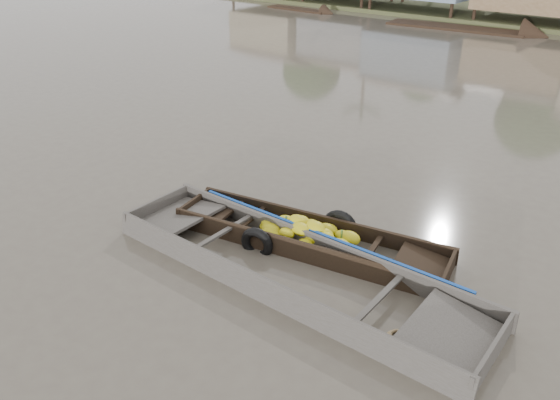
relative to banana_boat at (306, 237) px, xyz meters
The scene contains 3 objects.
ground 1.56m from the banana_boat, 106.73° to the right, with size 120.00×120.00×0.00m, color #51493E.
banana_boat is the anchor object (origin of this frame).
viewer_boat 1.12m from the banana_boat, 64.18° to the right, with size 7.21×2.00×0.58m.
Camera 1 is at (5.74, -5.87, 5.66)m, focal length 35.00 mm.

